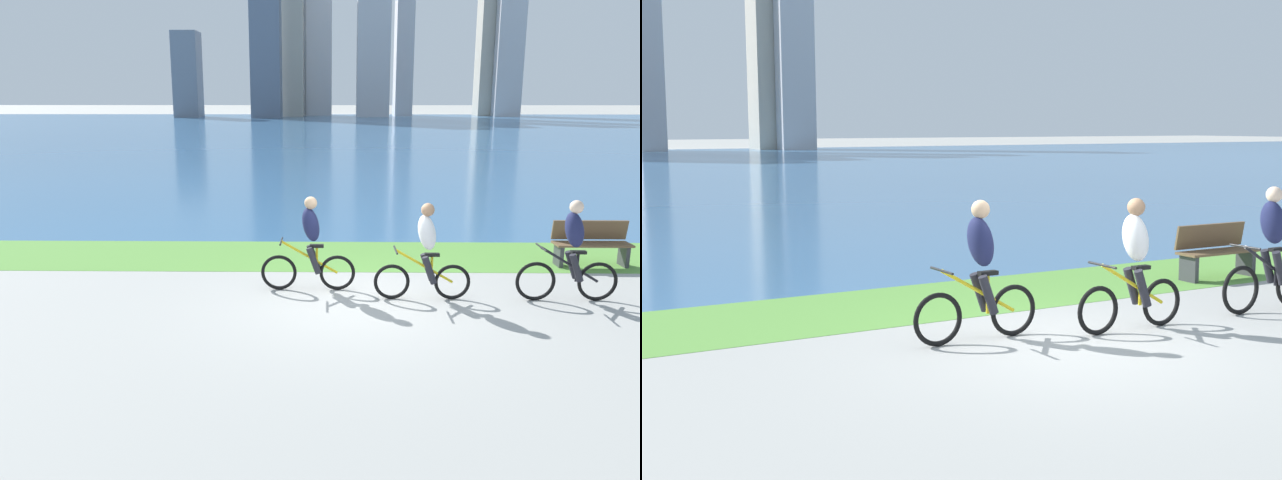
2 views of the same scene
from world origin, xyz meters
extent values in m
plane|color=#9E9E99|center=(0.00, 0.00, 0.00)|extent=(300.00, 300.00, 0.00)
cube|color=#59933D|center=(0.00, 3.06, 0.00)|extent=(120.00, 2.50, 0.01)
torus|color=black|center=(-1.39, 0.70, 0.31)|extent=(0.63, 0.06, 0.63)
torus|color=black|center=(-0.36, 0.70, 0.31)|extent=(0.63, 0.06, 0.63)
cylinder|color=gold|center=(-0.85, 0.70, 0.60)|extent=(1.00, 0.04, 0.60)
cylinder|color=gold|center=(-0.72, 0.70, 0.55)|extent=(0.04, 0.04, 0.46)
cube|color=black|center=(-0.72, 0.70, 0.80)|extent=(0.24, 0.10, 0.05)
cylinder|color=black|center=(-1.34, 0.70, 0.88)|extent=(0.03, 0.52, 0.03)
ellipsoid|color=#1E234C|center=(-0.83, 0.70, 1.18)|extent=(0.40, 0.36, 0.65)
sphere|color=#D8AD84|center=(-0.83, 0.70, 1.56)|extent=(0.22, 0.22, 0.22)
cylinder|color=#26262D|center=(-0.78, 0.60, 0.56)|extent=(0.27, 0.11, 0.49)
cylinder|color=#26262D|center=(-0.78, 0.80, 0.56)|extent=(0.27, 0.11, 0.49)
torus|color=black|center=(0.55, 0.22, 0.30)|extent=(0.61, 0.06, 0.61)
torus|color=black|center=(1.56, 0.22, 0.30)|extent=(0.61, 0.06, 0.61)
cylinder|color=gold|center=(1.08, 0.22, 0.58)|extent=(0.99, 0.04, 0.59)
cylinder|color=gold|center=(1.21, 0.22, 0.53)|extent=(0.04, 0.04, 0.45)
cube|color=black|center=(1.21, 0.22, 0.78)|extent=(0.24, 0.10, 0.05)
cylinder|color=black|center=(0.60, 0.22, 0.86)|extent=(0.03, 0.52, 0.03)
ellipsoid|color=white|center=(1.11, 0.22, 1.16)|extent=(0.40, 0.36, 0.65)
sphere|color=#A57A59|center=(1.11, 0.22, 1.54)|extent=(0.22, 0.22, 0.22)
cylinder|color=#26262D|center=(1.16, 0.12, 0.54)|extent=(0.27, 0.11, 0.49)
cylinder|color=#26262D|center=(1.16, 0.32, 0.54)|extent=(0.27, 0.11, 0.49)
torus|color=black|center=(2.94, 0.20, 0.33)|extent=(0.67, 0.06, 0.67)
cylinder|color=black|center=(3.48, 0.20, 0.62)|extent=(1.00, 0.04, 0.62)
cylinder|color=black|center=(3.61, 0.20, 0.57)|extent=(0.04, 0.04, 0.48)
cube|color=black|center=(3.61, 0.20, 0.84)|extent=(0.24, 0.10, 0.05)
cylinder|color=black|center=(2.99, 0.20, 0.92)|extent=(0.03, 0.52, 0.03)
ellipsoid|color=#1E234C|center=(3.51, 0.20, 1.22)|extent=(0.40, 0.36, 0.65)
sphere|color=beige|center=(3.51, 0.20, 1.60)|extent=(0.22, 0.22, 0.22)
cylinder|color=#26262D|center=(3.56, 0.10, 0.60)|extent=(0.27, 0.11, 0.49)
cylinder|color=#26262D|center=(3.56, 0.30, 0.60)|extent=(0.27, 0.11, 0.49)
cube|color=brown|center=(4.75, 2.35, 0.45)|extent=(1.50, 0.45, 0.04)
cube|color=brown|center=(4.75, 2.54, 0.70)|extent=(1.50, 0.11, 0.40)
cube|color=#38383D|center=(5.40, 2.35, 0.23)|extent=(0.08, 0.37, 0.45)
cube|color=#38383D|center=(4.10, 2.35, 0.23)|extent=(0.08, 0.37, 0.45)
cube|color=#B7B7BC|center=(9.64, 80.77, 13.04)|extent=(2.38, 4.17, 26.08)
cube|color=#ADA899|center=(22.30, 82.22, 12.76)|extent=(4.05, 3.90, 25.52)
cube|color=#B7B7BC|center=(23.78, 78.97, 12.49)|extent=(3.55, 2.26, 24.98)
camera|label=1|loc=(-0.49, -9.85, 3.43)|focal=35.08mm
camera|label=2|loc=(-5.98, -7.92, 2.53)|focal=48.77mm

